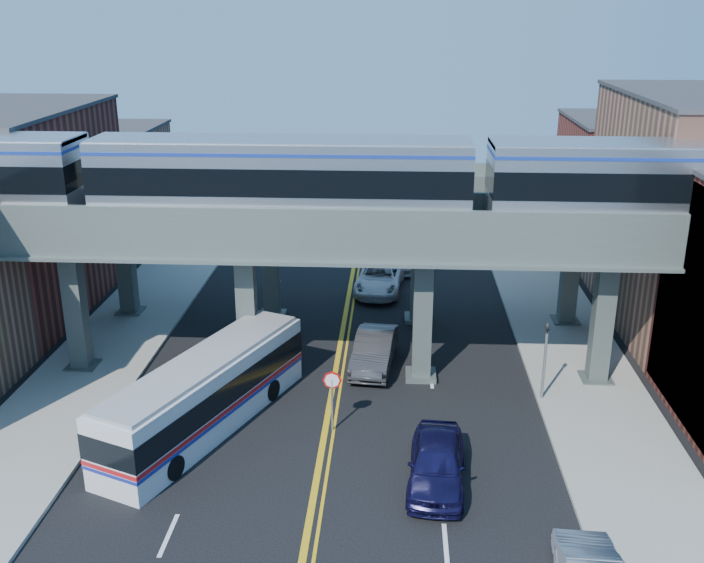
{
  "coord_description": "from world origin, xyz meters",
  "views": [
    {
      "loc": [
        2.69,
        -24.94,
        16.31
      ],
      "look_at": [
        0.9,
        6.4,
        5.23
      ],
      "focal_mm": 40.0,
      "sensor_mm": 36.0,
      "label": 1
    }
  ],
  "objects_px": {
    "transit_train": "(281,176)",
    "traffic_signal": "(545,353)",
    "stop_sign": "(332,391)",
    "transit_bus": "(206,394)",
    "car_lane_d": "(401,251)",
    "car_lane_a": "(437,463)",
    "car_lane_b": "(374,350)",
    "car_lane_c": "(380,278)"
  },
  "relations": [
    {
      "from": "car_lane_c",
      "to": "car_lane_d",
      "type": "height_order",
      "value": "car_lane_d"
    },
    {
      "from": "transit_train",
      "to": "car_lane_a",
      "type": "bearing_deg",
      "value": -52.41
    },
    {
      "from": "stop_sign",
      "to": "transit_bus",
      "type": "height_order",
      "value": "transit_bus"
    },
    {
      "from": "transit_train",
      "to": "transit_bus",
      "type": "xyz_separation_m",
      "value": [
        -2.6,
        -5.03,
        -7.88
      ]
    },
    {
      "from": "car_lane_a",
      "to": "car_lane_d",
      "type": "xyz_separation_m",
      "value": [
        -1.21,
        25.35,
        0.06
      ]
    },
    {
      "from": "car_lane_a",
      "to": "car_lane_d",
      "type": "bearing_deg",
      "value": 97.11
    },
    {
      "from": "car_lane_c",
      "to": "car_lane_b",
      "type": "bearing_deg",
      "value": -84.93
    },
    {
      "from": "car_lane_d",
      "to": "stop_sign",
      "type": "bearing_deg",
      "value": -89.59
    },
    {
      "from": "transit_train",
      "to": "traffic_signal",
      "type": "height_order",
      "value": "transit_train"
    },
    {
      "from": "transit_bus",
      "to": "car_lane_d",
      "type": "height_order",
      "value": "transit_bus"
    },
    {
      "from": "traffic_signal",
      "to": "car_lane_d",
      "type": "xyz_separation_m",
      "value": [
        -6.08,
        18.81,
        -1.39
      ]
    },
    {
      "from": "car_lane_c",
      "to": "car_lane_d",
      "type": "xyz_separation_m",
      "value": [
        1.32,
        5.16,
        0.13
      ]
    },
    {
      "from": "transit_bus",
      "to": "car_lane_c",
      "type": "relative_size",
      "value": 2.0
    },
    {
      "from": "stop_sign",
      "to": "car_lane_a",
      "type": "xyz_separation_m",
      "value": [
        4.04,
        -3.54,
        -0.91
      ]
    },
    {
      "from": "traffic_signal",
      "to": "car_lane_c",
      "type": "distance_m",
      "value": 15.6
    },
    {
      "from": "transit_train",
      "to": "traffic_signal",
      "type": "xyz_separation_m",
      "value": [
        11.44,
        -2.0,
        -7.08
      ]
    },
    {
      "from": "transit_train",
      "to": "car_lane_b",
      "type": "bearing_deg",
      "value": 14.7
    },
    {
      "from": "car_lane_c",
      "to": "transit_bus",
      "type": "bearing_deg",
      "value": -106.61
    },
    {
      "from": "transit_train",
      "to": "stop_sign",
      "type": "bearing_deg",
      "value": -63.11
    },
    {
      "from": "traffic_signal",
      "to": "car_lane_a",
      "type": "height_order",
      "value": "traffic_signal"
    },
    {
      "from": "transit_train",
      "to": "transit_bus",
      "type": "height_order",
      "value": "transit_train"
    },
    {
      "from": "car_lane_b",
      "to": "transit_train",
      "type": "bearing_deg",
      "value": -159.47
    },
    {
      "from": "traffic_signal",
      "to": "car_lane_c",
      "type": "relative_size",
      "value": 0.72
    },
    {
      "from": "car_lane_a",
      "to": "car_lane_d",
      "type": "distance_m",
      "value": 25.38
    },
    {
      "from": "transit_bus",
      "to": "car_lane_a",
      "type": "bearing_deg",
      "value": -88.14
    },
    {
      "from": "traffic_signal",
      "to": "car_lane_a",
      "type": "distance_m",
      "value": 8.28
    },
    {
      "from": "car_lane_a",
      "to": "car_lane_b",
      "type": "bearing_deg",
      "value": 109.17
    },
    {
      "from": "car_lane_c",
      "to": "stop_sign",
      "type": "bearing_deg",
      "value": -90.08
    },
    {
      "from": "traffic_signal",
      "to": "car_lane_c",
      "type": "xyz_separation_m",
      "value": [
        -7.4,
        13.65,
        -1.51
      ]
    },
    {
      "from": "transit_train",
      "to": "car_lane_c",
      "type": "xyz_separation_m",
      "value": [
        4.04,
        11.65,
        -8.59
      ]
    },
    {
      "from": "traffic_signal",
      "to": "car_lane_b",
      "type": "xyz_separation_m",
      "value": [
        -7.4,
        3.06,
        -1.47
      ]
    },
    {
      "from": "stop_sign",
      "to": "transit_bus",
      "type": "distance_m",
      "value": 5.14
    },
    {
      "from": "car_lane_b",
      "to": "car_lane_c",
      "type": "height_order",
      "value": "car_lane_b"
    },
    {
      "from": "transit_train",
      "to": "stop_sign",
      "type": "relative_size",
      "value": 19.02
    },
    {
      "from": "transit_bus",
      "to": "car_lane_b",
      "type": "distance_m",
      "value": 9.03
    },
    {
      "from": "traffic_signal",
      "to": "transit_train",
      "type": "bearing_deg",
      "value": 170.08
    },
    {
      "from": "transit_bus",
      "to": "car_lane_a",
      "type": "height_order",
      "value": "transit_bus"
    },
    {
      "from": "car_lane_a",
      "to": "car_lane_b",
      "type": "distance_m",
      "value": 9.93
    },
    {
      "from": "car_lane_a",
      "to": "transit_bus",
      "type": "bearing_deg",
      "value": 163.42
    },
    {
      "from": "car_lane_d",
      "to": "transit_train",
      "type": "bearing_deg",
      "value": -99.9
    },
    {
      "from": "car_lane_a",
      "to": "car_lane_c",
      "type": "distance_m",
      "value": 20.35
    },
    {
      "from": "transit_train",
      "to": "car_lane_d",
      "type": "height_order",
      "value": "transit_train"
    }
  ]
}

